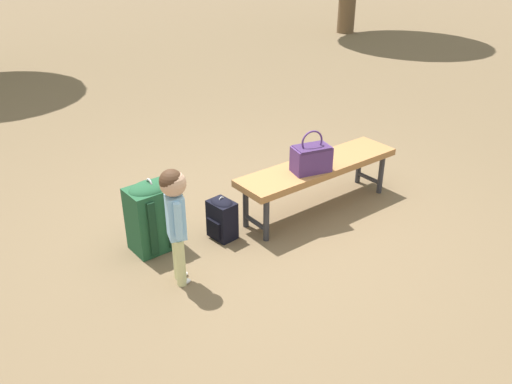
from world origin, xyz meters
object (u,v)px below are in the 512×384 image
object	(u,v)px
park_bench	(318,169)
backpack_large	(152,214)
handbag	(311,158)
child_standing	(175,210)
backpack_small	(222,217)

from	to	relation	value
park_bench	backpack_large	xyz separation A→B (m)	(1.37, -0.63, -0.09)
handbag	child_standing	distance (m)	1.38
handbag	backpack_large	bearing A→B (deg)	-28.96
park_bench	handbag	xyz separation A→B (m)	(0.18, 0.04, 0.18)
child_standing	backpack_small	size ratio (longest dim) A/B	2.38
park_bench	backpack_large	world-z (taller)	backpack_large
backpack_small	child_standing	bearing A→B (deg)	15.81
backpack_small	park_bench	bearing A→B (deg)	160.80
park_bench	backpack_large	distance (m)	1.51
child_standing	backpack_small	bearing A→B (deg)	-164.19
handbag	backpack_small	bearing A→B (deg)	-25.62
handbag	backpack_large	size ratio (longest dim) A/B	0.60
handbag	child_standing	world-z (taller)	child_standing
handbag	backpack_large	distance (m)	1.39
park_bench	backpack_large	size ratio (longest dim) A/B	2.68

